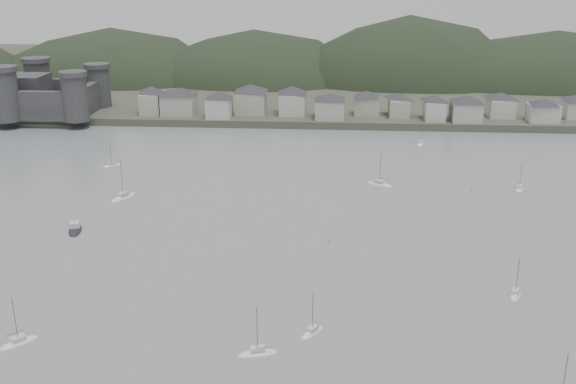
{
  "coord_description": "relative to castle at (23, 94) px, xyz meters",
  "views": [
    {
      "loc": [
        11.83,
        -93.38,
        64.29
      ],
      "look_at": [
        0.0,
        75.0,
        6.0
      ],
      "focal_mm": 41.84,
      "sensor_mm": 36.0,
      "label": 1
    }
  ],
  "objects": [
    {
      "name": "waterfront_town",
      "position": [
        170.59,
        3.54,
        -2.3
      ],
      "size": [
        451.48,
        28.46,
        12.92
      ],
      "color": "#A3A194",
      "rests_on": "far_shore_land"
    },
    {
      "name": "mooring_buoys",
      "position": [
        137.67,
        -137.09,
        -10.81
      ],
      "size": [
        174.46,
        117.64,
        0.7
      ],
      "color": "#C27740",
      "rests_on": "ground"
    },
    {
      "name": "ground",
      "position": [
        120.0,
        -179.8,
        -10.96
      ],
      "size": [
        900.0,
        900.0,
        0.0
      ],
      "primitive_type": "plane",
      "color": "slate",
      "rests_on": "ground"
    },
    {
      "name": "motor_launch_far",
      "position": [
        67.4,
        -121.04,
        -10.68
      ],
      "size": [
        5.16,
        9.22,
        4.07
      ],
      "rotation": [
        0.0,
        0.0,
        3.39
      ],
      "color": "black",
      "rests_on": "ground"
    },
    {
      "name": "castle",
      "position": [
        0.0,
        0.0,
        0.0
      ],
      "size": [
        66.0,
        43.0,
        20.0
      ],
      "color": "#2F3032",
      "rests_on": "far_shore_land"
    },
    {
      "name": "far_shore_land",
      "position": [
        120.0,
        115.2,
        -9.46
      ],
      "size": [
        900.0,
        250.0,
        3.0
      ],
      "primitive_type": "cube",
      "color": "#383D2D",
      "rests_on": "ground"
    },
    {
      "name": "forested_ridge",
      "position": [
        124.83,
        89.6,
        -22.25
      ],
      "size": [
        851.55,
        103.94,
        102.57
      ],
      "color": "black",
      "rests_on": "ground"
    },
    {
      "name": "sailboat_lead",
      "position": [
        146.02,
        -79.01,
        -10.79
      ],
      "size": [
        8.55,
        6.26,
        11.33
      ],
      "rotation": [
        0.0,
        0.0,
        4.22
      ],
      "color": "white",
      "rests_on": "ground"
    },
    {
      "name": "moored_fleet",
      "position": [
        105.16,
        -115.44,
        -10.79
      ],
      "size": [
        255.58,
        163.59,
        13.18
      ],
      "color": "white",
      "rests_on": "ground"
    }
  ]
}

